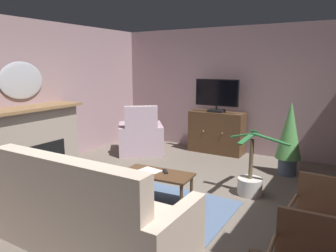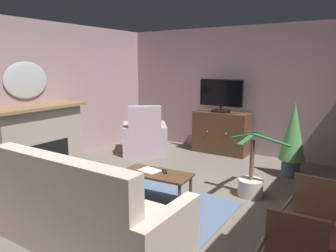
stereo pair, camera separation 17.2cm
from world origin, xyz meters
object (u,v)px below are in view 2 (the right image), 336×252
at_px(television, 221,95).
at_px(tv_remote, 165,171).
at_px(armchair_in_far_corner, 145,138).
at_px(sofa_floral, 84,216).
at_px(wall_mirror_oval, 26,80).
at_px(tv_cabinet, 221,134).
at_px(potted_plant_small_fern_corner, 293,136).
at_px(folded_newspaper, 150,170).
at_px(cat, 86,184).
at_px(fireplace, 40,141).
at_px(coffee_table, 157,176).
at_px(side_chair_beside_plant, 312,226).
at_px(potted_plant_tall_palm_by_window, 251,182).

distance_m(television, tv_remote, 2.87).
bearing_deg(armchair_in_far_corner, sofa_floral, -62.93).
xyz_separation_m(wall_mirror_oval, tv_remote, (2.84, 0.17, -1.21)).
bearing_deg(wall_mirror_oval, tv_cabinet, 49.73).
distance_m(television, potted_plant_small_fern_corner, 1.86).
distance_m(folded_newspaper, cat, 1.13).
xyz_separation_m(fireplace, tv_remote, (2.60, 0.17, -0.14)).
bearing_deg(coffee_table, cat, -168.15).
height_order(wall_mirror_oval, armchair_in_far_corner, wall_mirror_oval).
bearing_deg(potted_plant_small_fern_corner, tv_cabinet, 156.35).
xyz_separation_m(wall_mirror_oval, television, (2.49, 2.89, -0.37)).
bearing_deg(cat, side_chair_beside_plant, -5.34).
xyz_separation_m(fireplace, armchair_in_far_corner, (0.83, 2.04, -0.25)).
height_order(folded_newspaper, potted_plant_small_fern_corner, potted_plant_small_fern_corner).
bearing_deg(potted_plant_small_fern_corner, coffee_table, -122.64).
bearing_deg(armchair_in_far_corner, cat, -77.00).
bearing_deg(fireplace, potted_plant_small_fern_corner, 29.72).
relative_size(sofa_floral, side_chair_beside_plant, 2.42).
relative_size(side_chair_beside_plant, potted_plant_tall_palm_by_window, 0.92).
relative_size(wall_mirror_oval, potted_plant_tall_palm_by_window, 0.86).
height_order(tv_remote, armchair_in_far_corner, armchair_in_far_corner).
bearing_deg(tv_remote, armchair_in_far_corner, -178.27).
distance_m(tv_cabinet, coffee_table, 2.87).
relative_size(coffee_table, armchair_in_far_corner, 0.79).
bearing_deg(potted_plant_tall_palm_by_window, armchair_in_far_corner, 159.54).
height_order(folded_newspaper, cat, folded_newspaper).
bearing_deg(tv_cabinet, armchair_in_far_corner, -147.75).
xyz_separation_m(potted_plant_tall_palm_by_window, cat, (-2.24, -1.18, -0.11)).
relative_size(coffee_table, potted_plant_tall_palm_by_window, 1.03).
bearing_deg(cat, tv_cabinet, 73.70).
bearing_deg(fireplace, armchair_in_far_corner, 68.02).
bearing_deg(fireplace, side_chair_beside_plant, -5.83).
relative_size(fireplace, sofa_floral, 0.81).
relative_size(tv_cabinet, folded_newspaper, 4.02).
height_order(folded_newspaper, sofa_floral, sofa_floral).
bearing_deg(television, cat, -106.57).
relative_size(coffee_table, potted_plant_small_fern_corner, 0.78).
bearing_deg(tv_remote, potted_plant_tall_palm_by_window, 89.44).
relative_size(fireplace, wall_mirror_oval, 2.09).
height_order(fireplace, potted_plant_small_fern_corner, potted_plant_small_fern_corner).
distance_m(fireplace, wall_mirror_oval, 1.10).
xyz_separation_m(folded_newspaper, potted_plant_small_fern_corner, (1.51, 2.11, 0.29)).
distance_m(wall_mirror_oval, tv_remote, 3.10).
bearing_deg(coffee_table, sofa_floral, -90.04).
bearing_deg(potted_plant_tall_palm_by_window, cat, -152.16).
height_order(tv_cabinet, television, television).
xyz_separation_m(folded_newspaper, armchair_in_far_corner, (-1.55, 1.94, -0.10)).
distance_m(fireplace, folded_newspaper, 2.38).
bearing_deg(coffee_table, tv_cabinet, 95.52).
bearing_deg(wall_mirror_oval, potted_plant_tall_palm_by_window, 14.92).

